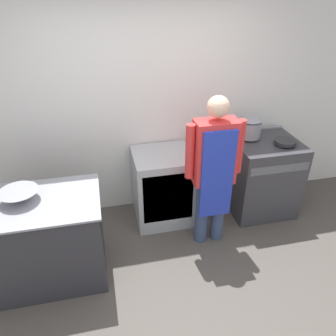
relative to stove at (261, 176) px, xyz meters
name	(u,v)px	position (x,y,z in m)	size (l,w,h in m)	color
ground_plane	(180,305)	(-1.36, -1.24, -0.47)	(14.00, 14.00, 0.00)	#4C4742
wall_back	(146,104)	(-1.36, 0.44, 0.88)	(8.00, 0.05, 2.70)	white
prep_counter	(44,240)	(-2.53, -0.59, -0.03)	(1.13, 0.75, 0.89)	#2D2D33
stove	(261,176)	(0.00, 0.00, 0.00)	(0.77, 0.73, 0.96)	#38383D
fridge_unit	(163,187)	(-1.24, 0.07, -0.03)	(0.67, 0.63, 0.87)	#A8ADB2
person_cook	(214,167)	(-0.82, -0.44, 0.48)	(0.60, 0.24, 1.68)	#38476B
mixing_bowl	(19,196)	(-2.66, -0.54, 0.47)	(0.35, 0.35, 0.10)	gray
stock_pot	(250,128)	(-0.17, 0.13, 0.61)	(0.25, 0.25, 0.24)	gray
saute_pan	(285,142)	(0.15, -0.13, 0.51)	(0.25, 0.25, 0.04)	#262628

